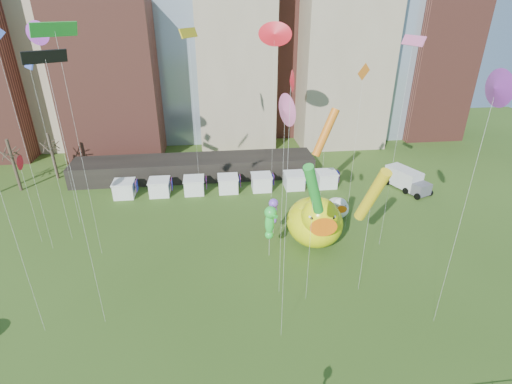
{
  "coord_description": "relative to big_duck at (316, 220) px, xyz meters",
  "views": [
    {
      "loc": [
        -0.99,
        -16.03,
        25.18
      ],
      "look_at": [
        2.19,
        10.78,
        12.0
      ],
      "focal_mm": 27.0,
      "sensor_mm": 36.0,
      "label": 1
    }
  ],
  "objects": [
    {
      "name": "kite_4",
      "position": [
        -13.34,
        13.14,
        18.91
      ],
      "size": [
        2.12,
        3.42,
        22.71
      ],
      "color": "silver",
      "rests_on": "ground"
    },
    {
      "name": "small_duck",
      "position": [
        4.54,
        5.72,
        -1.64
      ],
      "size": [
        3.31,
        4.27,
        3.2
      ],
      "rotation": [
        0.0,
        0.0,
        -0.08
      ],
      "color": "white",
      "rests_on": "ground"
    },
    {
      "name": "seahorse_green",
      "position": [
        -5.55,
        -1.73,
        1.42
      ],
      "size": [
        1.75,
        1.94,
        6.17
      ],
      "rotation": [
        0.0,
        0.0,
        0.42
      ],
      "color": "silver",
      "rests_on": "ground"
    },
    {
      "name": "skyline",
      "position": [
        -7.94,
        40.34,
        18.32
      ],
      "size": [
        101.0,
        23.0,
        68.0
      ],
      "color": "brown",
      "rests_on": "ground"
    },
    {
      "name": "bare_trees",
      "position": [
        -40.36,
        19.82,
        0.9
      ],
      "size": [
        8.44,
        6.44,
        8.5
      ],
      "color": "#382B21",
      "rests_on": "ground"
    },
    {
      "name": "vendor_tents",
      "position": [
        -9.18,
        15.28,
        -2.01
      ],
      "size": [
        33.24,
        2.8,
        2.4
      ],
      "color": "white",
      "rests_on": "ground"
    },
    {
      "name": "kite_11",
      "position": [
        -24.22,
        0.93,
        20.03
      ],
      "size": [
        3.37,
        3.0,
        23.86
      ],
      "color": "silver",
      "rests_on": "ground"
    },
    {
      "name": "kite_6",
      "position": [
        4.84,
        3.06,
        14.86
      ],
      "size": [
        1.6,
        0.77,
        19.76
      ],
      "color": "silver",
      "rests_on": "ground"
    },
    {
      "name": "kite_15",
      "position": [
        7.41,
        -13.27,
        17.14
      ],
      "size": [
        0.76,
        2.47,
        21.52
      ],
      "color": "silver",
      "rests_on": "ground"
    },
    {
      "name": "kite_16",
      "position": [
        -3.09,
        12.56,
        18.84
      ],
      "size": [
        2.7,
        1.57,
        23.39
      ],
      "color": "silver",
      "rests_on": "ground"
    },
    {
      "name": "kite_8",
      "position": [
        -31.77,
        4.13,
        6.88
      ],
      "size": [
        0.42,
        1.53,
        10.78
      ],
      "color": "silver",
      "rests_on": "ground"
    },
    {
      "name": "box_truck",
      "position": [
        17.48,
        12.97,
        -1.59
      ],
      "size": [
        4.91,
        7.43,
        2.97
      ],
      "rotation": [
        0.0,
        0.0,
        0.38
      ],
      "color": "silver",
      "rests_on": "ground"
    },
    {
      "name": "kite_9",
      "position": [
        -5.49,
        -7.78,
        14.72
      ],
      "size": [
        0.73,
        2.49,
        19.09
      ],
      "color": "silver",
      "rests_on": "ground"
    },
    {
      "name": "kite_10",
      "position": [
        -21.41,
        -9.86,
        18.87
      ],
      "size": [
        2.43,
        1.81,
        22.63
      ],
      "color": "silver",
      "rests_on": "ground"
    },
    {
      "name": "kite_13",
      "position": [
        -28.39,
        4.26,
        16.65
      ],
      "size": [
        1.76,
        2.33,
        20.37
      ],
      "color": "silver",
      "rests_on": "ground"
    },
    {
      "name": "kite_0",
      "position": [
        -6.25,
        -13.21,
        17.69
      ],
      "size": [
        0.28,
        1.33,
        21.65
      ],
      "color": "silver",
      "rests_on": "ground"
    },
    {
      "name": "kite_12",
      "position": [
        2.28,
        -8.42,
        7.2
      ],
      "size": [
        1.96,
        3.58,
        13.24
      ],
      "color": "silver",
      "rests_on": "ground"
    },
    {
      "name": "kite_14",
      "position": [
        3.07,
        8.77,
        7.53
      ],
      "size": [
        3.74,
        2.31,
        13.72
      ],
      "color": "silver",
      "rests_on": "ground"
    },
    {
      "name": "seahorse_purple",
      "position": [
        -4.47,
        2.2,
        0.55
      ],
      "size": [
        1.46,
        1.62,
        5.04
      ],
      "rotation": [
        0.0,
        0.0,
        -0.42
      ],
      "color": "silver",
      "rests_on": "ground"
    },
    {
      "name": "big_duck",
      "position": [
        0.0,
        0.0,
        0.0
      ],
      "size": [
        7.03,
        9.07,
        6.78
      ],
      "rotation": [
        0.0,
        0.0,
        -0.08
      ],
      "color": "#E3E90B",
      "rests_on": "ground"
    },
    {
      "name": "kite_3",
      "position": [
        -3.14,
        -9.12,
        8.39
      ],
      "size": [
        2.77,
        2.76,
        14.09
      ],
      "color": "silver",
      "rests_on": "ground"
    },
    {
      "name": "kite_1",
      "position": [
        7.57,
        -1.04,
        18.91
      ],
      "size": [
        0.94,
        2.95,
        22.67
      ],
      "color": "silver",
      "rests_on": "ground"
    },
    {
      "name": "pavilion",
      "position": [
        -14.19,
        21.28,
        -1.51
      ],
      "size": [
        38.0,
        6.0,
        3.2
      ],
      "primitive_type": "cube",
      "color": "black",
      "rests_on": "ground"
    },
    {
      "name": "kite_7",
      "position": [
        -28.57,
        8.15,
        19.4
      ],
      "size": [
        2.17,
        1.57,
        23.75
      ],
      "color": "silver",
      "rests_on": "ground"
    }
  ]
}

